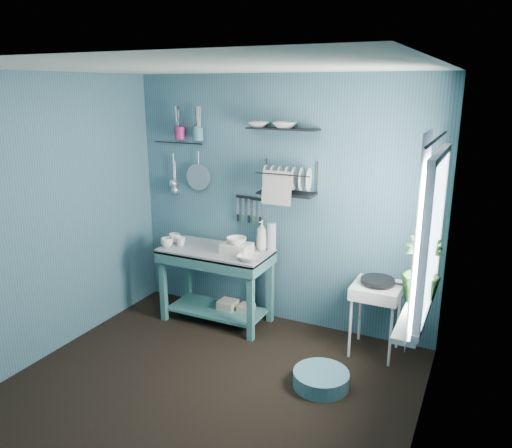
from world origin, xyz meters
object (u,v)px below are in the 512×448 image
at_px(hotplate_stand, 375,319).
at_px(dish_rack, 287,178).
at_px(mug_right, 174,238).
at_px(wash_tub, 237,248).
at_px(work_counter, 217,285).
at_px(mug_left, 167,243).
at_px(utensil_cup_magenta, 180,133).
at_px(floor_basin, 321,379).
at_px(potted_plant, 421,269).
at_px(water_bottle, 272,237).
at_px(soap_bottle, 262,235).
at_px(mug_mid, 181,241).
at_px(storage_tin_large, 228,310).
at_px(colander, 198,177).
at_px(utensil_cup_teal, 198,134).
at_px(frying_pan, 378,281).
at_px(storage_tin_small, 246,314).

xyz_separation_m(hotplate_stand, dish_rack, (-0.95, 0.15, 1.20)).
xyz_separation_m(mug_right, wash_tub, (0.75, -0.02, 0.00)).
bearing_deg(wash_tub, dish_rack, 28.62).
bearing_deg(work_counter, mug_left, -164.65).
relative_size(work_counter, utensil_cup_magenta, 8.54).
bearing_deg(floor_basin, potted_plant, 13.22).
bearing_deg(wash_tub, potted_plant, -15.29).
bearing_deg(water_bottle, soap_bottle, -168.69).
relative_size(soap_bottle, floor_basin, 0.65).
bearing_deg(mug_right, mug_mid, -26.57).
bearing_deg(storage_tin_large, water_bottle, 22.04).
bearing_deg(work_counter, wash_tub, -7.66).
distance_m(water_bottle, dish_rack, 0.63).
distance_m(mug_mid, colander, 0.71).
distance_m(mug_left, utensil_cup_magenta, 1.16).
xyz_separation_m(wash_tub, soap_bottle, (0.17, 0.22, 0.10)).
relative_size(dish_rack, utensil_cup_teal, 4.23).
height_order(mug_right, colander, colander).
height_order(frying_pan, potted_plant, potted_plant).
xyz_separation_m(mug_right, utensil_cup_magenta, (-0.06, 0.26, 1.07)).
relative_size(utensil_cup_magenta, floor_basin, 0.28).
xyz_separation_m(work_counter, potted_plant, (2.05, -0.51, 0.69)).
xyz_separation_m(mug_left, potted_plant, (2.53, -0.35, 0.24)).
bearing_deg(potted_plant, frying_pan, 126.44).
bearing_deg(colander, work_counter, -38.73).
height_order(wash_tub, storage_tin_small, wash_tub).
bearing_deg(mug_right, colander, 65.34).
xyz_separation_m(mug_left, mug_mid, (0.10, 0.10, -0.00)).
distance_m(work_counter, mug_right, 0.67).
bearing_deg(potted_plant, hotplate_stand, 126.44).
bearing_deg(dish_rack, frying_pan, -14.95).
distance_m(mug_mid, dish_rack, 1.30).
height_order(colander, storage_tin_small, colander).
bearing_deg(hotplate_stand, soap_bottle, 176.66).
xyz_separation_m(frying_pan, storage_tin_small, (-1.32, 0.02, -0.61)).
distance_m(wash_tub, soap_bottle, 0.30).
distance_m(hotplate_stand, storage_tin_large, 1.54).
xyz_separation_m(wash_tub, frying_pan, (1.37, 0.08, -0.13)).
distance_m(soap_bottle, utensil_cup_magenta, 1.38).
relative_size(wash_tub, colander, 1.00).
distance_m(water_bottle, colander, 1.03).
relative_size(hotplate_stand, dish_rack, 1.22).
height_order(water_bottle, utensil_cup_magenta, utensil_cup_magenta).
relative_size(water_bottle, storage_tin_large, 1.27).
bearing_deg(soap_bottle, colander, 173.24).
bearing_deg(floor_basin, water_bottle, 133.51).
height_order(utensil_cup_magenta, utensil_cup_teal, utensil_cup_magenta).
relative_size(work_counter, storage_tin_small, 5.55).
xyz_separation_m(mug_mid, storage_tin_large, (0.48, 0.11, -0.72)).
bearing_deg(storage_tin_large, mug_left, -160.10).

